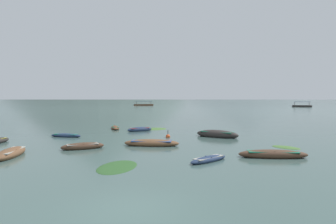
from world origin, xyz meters
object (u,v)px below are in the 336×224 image
(rowboat_0, at_px, (66,135))
(rowboat_8, at_px, (217,134))
(rowboat_1, at_px, (152,143))
(rowboat_6, at_px, (209,159))
(rowboat_7, at_px, (11,153))
(mooring_buoy, at_px, (168,136))
(rowboat_5, at_px, (140,129))
(ferry_1, at_px, (144,105))
(rowboat_9, at_px, (115,128))
(rowboat_2, at_px, (273,154))
(ferry_0, at_px, (302,106))
(rowboat_4, at_px, (83,146))

(rowboat_0, relative_size, rowboat_8, 0.75)
(rowboat_1, xyz_separation_m, rowboat_6, (3.93, -5.74, -0.07))
(rowboat_7, distance_m, mooring_buoy, 13.87)
(rowboat_5, bearing_deg, mooring_buoy, -57.83)
(ferry_1, bearing_deg, mooring_buoy, -82.89)
(rowboat_6, relative_size, rowboat_9, 0.73)
(rowboat_2, distance_m, ferry_0, 124.46)
(rowboat_2, distance_m, rowboat_9, 22.00)
(rowboat_6, height_order, mooring_buoy, mooring_buoy)
(rowboat_9, bearing_deg, rowboat_4, -88.20)
(rowboat_8, bearing_deg, ferry_1, 99.31)
(rowboat_4, bearing_deg, ferry_0, 59.27)
(rowboat_9, relative_size, mooring_buoy, 4.45)
(rowboat_1, relative_size, rowboat_4, 1.37)
(rowboat_6, xyz_separation_m, rowboat_9, (-9.50, 18.37, 0.02))
(rowboat_4, xyz_separation_m, mooring_buoy, (6.35, 6.45, -0.09))
(rowboat_4, relative_size, rowboat_5, 1.05)
(rowboat_9, distance_m, ferry_1, 118.97)
(rowboat_8, xyz_separation_m, rowboat_9, (-11.68, 7.32, -0.12))
(rowboat_4, distance_m, rowboat_8, 13.18)
(rowboat_7, xyz_separation_m, ferry_1, (-5.57, 135.79, 0.23))
(rowboat_1, bearing_deg, rowboat_8, 40.94)
(rowboat_7, distance_m, rowboat_8, 18.01)
(rowboat_5, xyz_separation_m, rowboat_8, (8.31, -5.00, 0.08))
(rowboat_2, bearing_deg, rowboat_9, 128.89)
(rowboat_5, relative_size, rowboat_6, 1.13)
(rowboat_4, xyz_separation_m, rowboat_6, (9.05, -4.15, -0.06))
(rowboat_9, bearing_deg, rowboat_7, -101.22)
(rowboat_8, bearing_deg, rowboat_7, -146.89)
(ferry_0, bearing_deg, rowboat_6, -116.27)
(rowboat_5, bearing_deg, rowboat_6, -69.12)
(rowboat_1, relative_size, ferry_0, 0.53)
(rowboat_4, height_order, mooring_buoy, mooring_buoy)
(ferry_1, xyz_separation_m, mooring_buoy, (15.77, -126.39, -0.35))
(rowboat_0, bearing_deg, rowboat_2, -29.12)
(rowboat_9, xyz_separation_m, mooring_buoy, (6.80, -7.76, -0.06))
(rowboat_6, distance_m, rowboat_7, 12.96)
(rowboat_7, bearing_deg, rowboat_1, 26.80)
(rowboat_2, bearing_deg, rowboat_5, 125.19)
(rowboat_2, height_order, rowboat_6, rowboat_2)
(rowboat_0, height_order, ferry_0, ferry_0)
(rowboat_2, bearing_deg, ferry_0, 65.25)
(rowboat_5, height_order, ferry_1, ferry_1)
(rowboat_4, height_order, rowboat_8, rowboat_8)
(rowboat_1, height_order, rowboat_8, rowboat_8)
(rowboat_2, bearing_deg, ferry_1, 99.53)
(rowboat_9, relative_size, ferry_0, 0.44)
(ferry_1, bearing_deg, rowboat_8, -80.69)
(rowboat_4, height_order, ferry_0, ferry_0)
(rowboat_0, distance_m, rowboat_6, 16.83)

